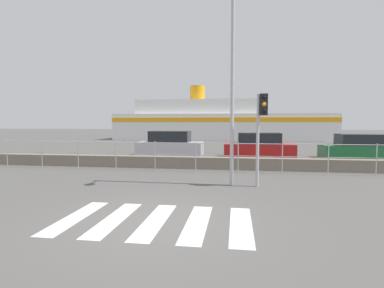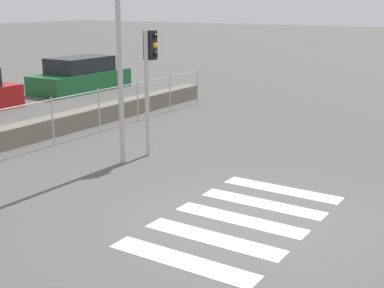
# 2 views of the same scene
# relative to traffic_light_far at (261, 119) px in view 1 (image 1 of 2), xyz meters

# --- Properties ---
(ground_plane) EXTENTS (160.00, 160.00, 0.00)m
(ground_plane) POSITION_rel_traffic_light_far_xyz_m (-2.47, -3.76, -2.20)
(ground_plane) COLOR #565451
(crosswalk) EXTENTS (4.05, 2.40, 0.01)m
(crosswalk) POSITION_rel_traffic_light_far_xyz_m (-2.48, -3.76, -2.19)
(crosswalk) COLOR silver
(crosswalk) RESTS_ON ground_plane
(seawall) EXTENTS (19.67, 0.55, 0.53)m
(seawall) POSITION_rel_traffic_light_far_xyz_m (-2.47, 3.51, -1.93)
(seawall) COLOR slate
(seawall) RESTS_ON ground_plane
(harbor_fence) EXTENTS (17.74, 0.04, 1.28)m
(harbor_fence) POSITION_rel_traffic_light_far_xyz_m (-2.47, 2.64, -1.37)
(harbor_fence) COLOR #B2B2B5
(harbor_fence) RESTS_ON ground_plane
(traffic_light_far) EXTENTS (0.34, 0.32, 2.99)m
(traffic_light_far) POSITION_rel_traffic_light_far_xyz_m (0.00, 0.00, 0.00)
(traffic_light_far) COLOR #B2B2B5
(traffic_light_far) RESTS_ON ground_plane
(streetlamp) EXTENTS (0.32, 0.91, 6.54)m
(streetlamp) POSITION_rel_traffic_light_far_xyz_m (-0.93, -0.02, 1.80)
(streetlamp) COLOR #B2B2B5
(streetlamp) RESTS_ON ground_plane
(ferry_boat) EXTENTS (25.16, 7.11, 6.51)m
(ferry_boat) POSITION_rel_traffic_light_far_xyz_m (-3.08, 26.83, -0.18)
(ferry_boat) COLOR white
(ferry_boat) RESTS_ON ground_plane
(parked_car_silver) EXTENTS (4.07, 1.76, 1.55)m
(parked_car_silver) POSITION_rel_traffic_light_far_xyz_m (-4.87, 8.51, -1.54)
(parked_car_silver) COLOR #BCBCC1
(parked_car_silver) RESTS_ON ground_plane
(parked_car_red) EXTENTS (4.12, 1.71, 1.46)m
(parked_car_red) POSITION_rel_traffic_light_far_xyz_m (0.59, 8.51, -1.57)
(parked_car_red) COLOR #B21919
(parked_car_red) RESTS_ON ground_plane
(parked_car_green) EXTENTS (4.49, 1.85, 1.42)m
(parked_car_green) POSITION_rel_traffic_light_far_xyz_m (6.41, 8.51, -1.59)
(parked_car_green) COLOR #1E6633
(parked_car_green) RESTS_ON ground_plane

